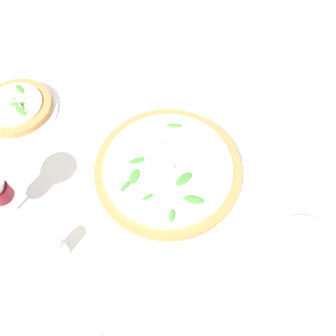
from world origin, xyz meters
name	(u,v)px	position (x,y,z in m)	size (l,w,h in m)	color
ground_plane	(177,173)	(0.00, 0.00, 0.00)	(6.00, 6.00, 0.00)	silver
pizza_arugula_main	(168,171)	(-0.02, 0.00, 0.02)	(0.36, 0.36, 0.05)	white
pizza_personal_side	(17,108)	(-0.42, 0.17, 0.02)	(0.21, 0.21, 0.05)	white
side_plate_white	(308,249)	(0.28, -0.18, 0.01)	(0.15, 0.15, 0.02)	white
shaker_pepper	(58,247)	(-0.24, -0.19, 0.03)	(0.03, 0.03, 0.07)	silver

